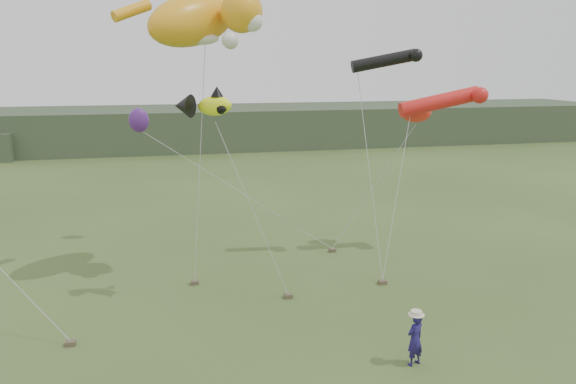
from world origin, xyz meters
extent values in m
plane|color=#385123|center=(0.00, 0.00, 0.00)|extent=(120.00, 120.00, 0.00)
cube|color=#2D3D28|center=(0.00, 45.00, 2.00)|extent=(90.00, 12.00, 4.00)
imported|color=#1E1656|center=(2.35, -1.25, 0.79)|extent=(0.68, 0.57, 1.58)
cube|color=brown|center=(-3.47, 6.24, 0.08)|extent=(0.30, 0.24, 0.16)
cube|color=brown|center=(-0.15, 4.16, 0.08)|extent=(0.30, 0.24, 0.16)
cube|color=brown|center=(3.77, 4.66, 0.08)|extent=(0.30, 0.24, 0.16)
cube|color=brown|center=(-7.50, 2.11, 0.08)|extent=(0.30, 0.24, 0.16)
cube|color=brown|center=(2.98, 8.82, 0.08)|extent=(0.30, 0.24, 0.16)
ellipsoid|color=orange|center=(-3.10, 7.29, 10.09)|extent=(4.62, 4.25, 2.74)
sphere|color=orange|center=(-1.39, 6.43, 10.35)|extent=(1.54, 1.54, 1.54)
sphere|color=silver|center=(-1.05, 6.18, 10.00)|extent=(0.77, 0.77, 0.77)
ellipsoid|color=silver|center=(-2.93, 7.03, 9.40)|extent=(1.51, 0.75, 0.47)
sphere|color=silver|center=(-1.90, 5.92, 9.32)|extent=(0.60, 0.60, 0.60)
sphere|color=silver|center=(-1.73, 7.12, 9.32)|extent=(0.60, 0.60, 0.60)
cylinder|color=orange|center=(-5.33, 7.98, 10.43)|extent=(1.60, 1.17, 0.93)
ellipsoid|color=#EBFF16|center=(-2.63, 4.58, 7.08)|extent=(1.37, 1.12, 0.74)
cone|color=black|center=(-3.70, 4.84, 7.08)|extent=(0.95, 1.01, 0.80)
cone|color=black|center=(-2.54, 4.58, 7.57)|extent=(0.44, 0.44, 0.35)
cone|color=black|center=(-2.37, 4.13, 6.99)|extent=(0.47, 0.50, 0.35)
cone|color=black|center=(-2.37, 5.02, 6.99)|extent=(0.47, 0.50, 0.35)
cylinder|color=black|center=(4.80, 7.91, 8.61)|extent=(2.83, 0.86, 1.02)
sphere|color=black|center=(6.04, 7.46, 8.83)|extent=(0.55, 0.55, 0.55)
cylinder|color=red|center=(7.48, 7.95, 6.87)|extent=(3.65, 0.93, 1.36)
sphere|color=red|center=(9.08, 7.38, 7.15)|extent=(0.71, 0.71, 0.71)
ellipsoid|color=red|center=(6.82, 8.80, 6.31)|extent=(1.42, 0.83, 0.83)
ellipsoid|color=#4F1F75|center=(-5.47, 12.41, 5.91)|extent=(0.93, 0.62, 1.14)
camera|label=1|loc=(-4.41, -14.79, 8.48)|focal=35.00mm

